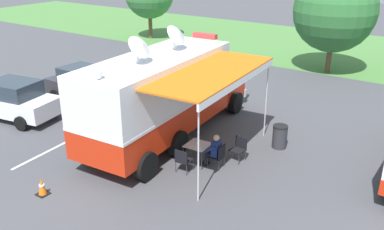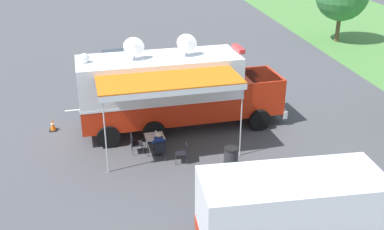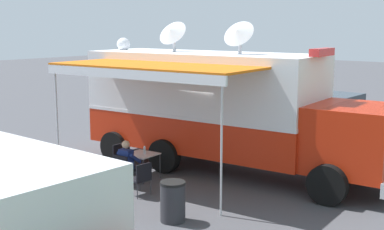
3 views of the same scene
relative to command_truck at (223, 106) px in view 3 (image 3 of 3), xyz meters
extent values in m
plane|color=#47474C|center=(0.02, -0.75, -1.95)|extent=(100.00, 100.00, 0.00)
cube|color=silver|center=(-3.05, -2.99, -1.94)|extent=(0.46, 4.80, 0.01)
cube|color=red|center=(0.02, -0.75, -0.80)|extent=(3.01, 7.36, 1.10)
cube|color=white|center=(0.02, -0.75, 0.60)|extent=(3.01, 7.36, 1.70)
cube|color=white|center=(0.02, -0.75, -0.25)|extent=(3.03, 7.38, 0.10)
cube|color=red|center=(-0.31, 3.89, -0.50)|extent=(2.44, 2.26, 1.70)
cube|color=#28333D|center=(-0.33, 4.09, 0.00)|extent=(2.25, 1.62, 0.70)
cylinder|color=black|center=(-1.54, 3.60, -1.45)|extent=(0.37, 1.02, 1.00)
cylinder|color=black|center=(0.95, 3.78, -1.45)|extent=(0.37, 1.02, 1.00)
cylinder|color=black|center=(-1.19, -1.38, -1.45)|extent=(0.37, 1.02, 1.00)
cylinder|color=black|center=(1.31, -1.20, -1.45)|extent=(0.37, 1.02, 1.00)
cylinder|color=black|center=(-1.05, -3.35, -1.45)|extent=(0.37, 1.02, 1.00)
cylinder|color=black|center=(1.45, -3.17, -1.45)|extent=(0.37, 1.02, 1.00)
cube|color=white|center=(0.02, -0.75, 1.50)|extent=(3.01, 7.36, 0.10)
cube|color=red|center=(-0.24, 2.94, 1.67)|extent=(1.12, 0.36, 0.20)
cylinder|color=silver|center=(0.10, -1.83, 1.78)|extent=(0.10, 0.10, 0.45)
cone|color=silver|center=(0.25, -1.82, 2.18)|extent=(0.78, 0.95, 0.81)
cylinder|color=silver|center=(-0.07, 0.51, 1.78)|extent=(0.10, 0.10, 0.45)
cone|color=silver|center=(0.08, 0.52, 2.18)|extent=(0.78, 0.95, 0.81)
sphere|color=white|center=(0.25, -3.94, 1.73)|extent=(0.44, 0.44, 0.44)
cube|color=orange|center=(2.36, -0.58, 1.30)|extent=(2.60, 5.90, 0.06)
cube|color=white|center=(3.42, -0.51, 1.16)|extent=(0.49, 5.75, 0.24)
cylinder|color=silver|center=(3.17, 2.21, -0.32)|extent=(0.05, 0.05, 3.25)
cylinder|color=silver|center=(3.56, -3.23, -0.32)|extent=(0.05, 0.05, 3.25)
cube|color=silver|center=(2.21, -1.25, -1.23)|extent=(0.85, 0.85, 0.03)
cylinder|color=#333338|center=(1.81, -0.91, -1.60)|extent=(0.03, 0.03, 0.70)
cylinder|color=#333338|center=(2.55, -0.85, -1.60)|extent=(0.03, 0.03, 0.70)
cylinder|color=#333338|center=(1.87, -1.64, -1.60)|extent=(0.03, 0.03, 0.70)
cylinder|color=#333338|center=(2.60, -1.59, -1.60)|extent=(0.03, 0.03, 0.70)
cylinder|color=silver|center=(2.15, -1.18, -1.12)|extent=(0.07, 0.07, 0.20)
cylinder|color=white|center=(2.15, -1.18, -1.01)|extent=(0.04, 0.04, 0.02)
cube|color=black|center=(2.91, -1.14, -1.53)|extent=(0.51, 0.51, 0.04)
cube|color=black|center=(3.13, -1.13, -1.30)|extent=(0.07, 0.48, 0.44)
cylinder|color=#333338|center=(2.71, -1.38, -1.74)|extent=(0.02, 0.02, 0.42)
cylinder|color=#333338|center=(2.67, -0.94, -1.74)|extent=(0.02, 0.02, 0.42)
cylinder|color=#333338|center=(3.14, -1.35, -1.74)|extent=(0.02, 0.02, 0.42)
cylinder|color=#333338|center=(3.11, -0.91, -1.74)|extent=(0.02, 0.02, 0.42)
cube|color=black|center=(2.16, -2.00, -1.53)|extent=(0.51, 0.51, 0.04)
cube|color=black|center=(2.17, -2.22, -1.30)|extent=(0.48, 0.07, 0.44)
cylinder|color=#333338|center=(1.92, -1.79, -1.74)|extent=(0.02, 0.02, 0.42)
cylinder|color=#333338|center=(2.36, -1.76, -1.74)|extent=(0.02, 0.02, 0.42)
cylinder|color=#333338|center=(1.96, -2.23, -1.74)|extent=(0.02, 0.02, 0.42)
cylinder|color=#333338|center=(2.39, -2.20, -1.74)|extent=(0.02, 0.02, 0.42)
cube|color=black|center=(3.30, -0.29, -1.53)|extent=(0.53, 0.53, 0.04)
cube|color=black|center=(3.32, -0.07, -1.30)|extent=(0.48, 0.09, 0.44)
cylinder|color=#333338|center=(3.49, -0.54, -1.74)|extent=(0.02, 0.02, 0.42)
cylinder|color=#333338|center=(3.06, -0.49, -1.74)|extent=(0.02, 0.02, 0.42)
cylinder|color=#333338|center=(3.54, -0.10, -1.74)|extent=(0.02, 0.02, 0.42)
cylinder|color=#333338|center=(3.10, -0.05, -1.74)|extent=(0.02, 0.02, 0.42)
cube|color=navy|center=(2.91, -1.14, -1.23)|extent=(0.27, 0.38, 0.56)
sphere|color=tan|center=(2.91, -1.14, -0.81)|extent=(0.22, 0.22, 0.22)
cylinder|color=navy|center=(2.81, -1.38, -1.19)|extent=(0.43, 0.12, 0.34)
cylinder|color=navy|center=(2.77, -0.92, -1.19)|extent=(0.43, 0.12, 0.34)
cylinder|color=black|center=(2.74, -1.25, -1.51)|extent=(0.39, 0.16, 0.13)
cylinder|color=black|center=(2.56, -1.27, -1.74)|extent=(0.11, 0.11, 0.42)
cube|color=black|center=(2.50, -1.27, -1.91)|extent=(0.25, 0.12, 0.07)
cylinder|color=black|center=(2.72, -1.06, -1.51)|extent=(0.39, 0.16, 0.13)
cylinder|color=black|center=(2.54, -1.07, -1.74)|extent=(0.11, 0.11, 0.42)
cube|color=black|center=(2.48, -1.07, -1.91)|extent=(0.25, 0.12, 0.07)
cylinder|color=#2D2D33|center=(4.12, 1.58, -1.52)|extent=(0.56, 0.56, 0.85)
cylinder|color=black|center=(4.12, 1.58, -1.07)|extent=(0.57, 0.57, 0.06)
cube|color=black|center=(-0.66, -5.73, -1.93)|extent=(0.36, 0.36, 0.03)
cone|color=orange|center=(-0.66, -5.73, -1.64)|extent=(0.26, 0.26, 0.55)
cylinder|color=white|center=(-0.66, -5.73, -1.61)|extent=(0.17, 0.17, 0.06)
cube|color=#2D2D33|center=(-5.80, 0.83, -1.25)|extent=(4.24, 1.91, 0.76)
cube|color=#28333D|center=(-5.95, 0.83, -0.53)|extent=(2.14, 1.65, 0.68)
cylinder|color=black|center=(-4.47, 1.69, -1.63)|extent=(0.65, 0.24, 0.64)
cylinder|color=black|center=(-4.52, -0.11, -1.63)|extent=(0.65, 0.24, 0.64)
cylinder|color=black|center=(-7.07, 1.76, -1.63)|extent=(0.65, 0.24, 0.64)
cylinder|color=black|center=(-7.12, -0.04, -1.63)|extent=(0.65, 0.24, 0.64)
cube|color=silver|center=(-6.94, -2.44, -1.25)|extent=(4.45, 2.51, 0.76)
cube|color=#28333D|center=(-6.79, -2.42, -0.53)|extent=(2.35, 1.95, 0.68)
cylinder|color=black|center=(-8.06, -3.56, -1.63)|extent=(0.67, 0.33, 0.64)
cylinder|color=black|center=(-8.38, -1.79, -1.63)|extent=(0.67, 0.33, 0.64)
cylinder|color=black|center=(-5.50, -3.10, -1.63)|extent=(0.67, 0.33, 0.64)
cylinder|color=black|center=(-5.81, -1.33, -1.63)|extent=(0.67, 0.33, 0.64)
camera|label=1|loc=(9.61, -12.35, 5.36)|focal=39.19mm
camera|label=2|loc=(19.44, -2.70, 7.53)|focal=42.92mm
camera|label=3|loc=(12.49, 8.90, 2.36)|focal=49.05mm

